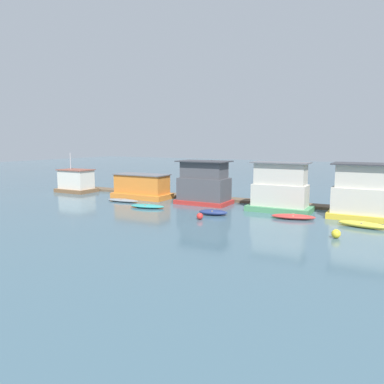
{
  "coord_description": "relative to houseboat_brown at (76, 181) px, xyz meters",
  "views": [
    {
      "loc": [
        20.43,
        -38.51,
        7.24
      ],
      "look_at": [
        0.0,
        -1.0,
        1.4
      ],
      "focal_mm": 35.0,
      "sensor_mm": 36.0,
      "label": 1
    }
  ],
  "objects": [
    {
      "name": "houseboat_orange",
      "position": [
        11.68,
        -0.24,
        -0.06
      ],
      "size": [
        7.48,
        3.55,
        3.09
      ],
      "color": "orange",
      "rests_on": "ground_plane"
    },
    {
      "name": "dock_walkway",
      "position": [
        19.47,
        3.19,
        -1.38
      ],
      "size": [
        51.0,
        2.06,
        0.3
      ],
      "primitive_type": "cube",
      "color": "brown",
      "rests_on": "ground_plane"
    },
    {
      "name": "ground_plane",
      "position": [
        19.47,
        -0.15,
        -1.53
      ],
      "size": [
        200.0,
        200.0,
        0.0
      ],
      "primitive_type": "plane",
      "color": "#426070"
    },
    {
      "name": "buoy_yellow",
      "position": [
        36.32,
        -9.47,
        -1.19
      ],
      "size": [
        0.68,
        0.68,
        0.68
      ],
      "primitive_type": "sphere",
      "color": "yellow",
      "rests_on": "ground_plane"
    },
    {
      "name": "houseboat_brown",
      "position": [
        0.0,
        0.0,
        0.0
      ],
      "size": [
        5.23,
        3.63,
        5.58
      ],
      "color": "brown",
      "rests_on": "ground_plane"
    },
    {
      "name": "dinghy_grey",
      "position": [
        11.41,
        -3.73,
        -1.35
      ],
      "size": [
        4.25,
        1.58,
        0.35
      ],
      "color": "gray",
      "rests_on": "ground_plane"
    },
    {
      "name": "houseboat_yellow",
      "position": [
        38.07,
        -0.42,
        0.85
      ],
      "size": [
        7.3,
        4.15,
        5.18
      ],
      "color": "gold",
      "rests_on": "ground_plane"
    },
    {
      "name": "mooring_post_near_left",
      "position": [
        38.45,
        1.91,
        -0.85
      ],
      "size": [
        0.24,
        0.24,
        1.34
      ],
      "primitive_type": "cylinder",
      "color": "brown",
      "rests_on": "ground_plane"
    },
    {
      "name": "dinghy_teal",
      "position": [
        16.38,
        -5.69,
        -1.33
      ],
      "size": [
        4.1,
        2.22,
        0.39
      ],
      "color": "teal",
      "rests_on": "ground_plane"
    },
    {
      "name": "buoy_red",
      "position": [
        24.24,
        -8.39,
        -1.22
      ],
      "size": [
        0.62,
        0.62,
        0.62
      ],
      "primitive_type": "sphere",
      "color": "red",
      "rests_on": "ground_plane"
    },
    {
      "name": "dinghy_yellow",
      "position": [
        37.8,
        -4.75,
        -1.27
      ],
      "size": [
        4.11,
        1.67,
        0.52
      ],
      "color": "yellow",
      "rests_on": "ground_plane"
    },
    {
      "name": "houseboat_red",
      "position": [
        20.61,
        -0.33,
        0.76
      ],
      "size": [
        6.11,
        3.73,
        4.99
      ],
      "color": "red",
      "rests_on": "ground_plane"
    },
    {
      "name": "dinghy_red",
      "position": [
        31.81,
        -4.0,
        -1.3
      ],
      "size": [
        4.2,
        2.21,
        0.46
      ],
      "color": "red",
      "rests_on": "ground_plane"
    },
    {
      "name": "houseboat_green",
      "position": [
        29.58,
        -0.69,
        0.74
      ],
      "size": [
        6.5,
        3.52,
        5.11
      ],
      "color": "#4C9360",
      "rests_on": "ground_plane"
    },
    {
      "name": "dinghy_navy",
      "position": [
        24.4,
        -5.83,
        -1.26
      ],
      "size": [
        3.05,
        1.84,
        0.54
      ],
      "color": "navy",
      "rests_on": "ground_plane"
    },
    {
      "name": "mooring_post_far_left",
      "position": [
        16.82,
        1.91,
        -0.44
      ],
      "size": [
        0.31,
        0.31,
        2.16
      ],
      "primitive_type": "cylinder",
      "color": "brown",
      "rests_on": "ground_plane"
    }
  ]
}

